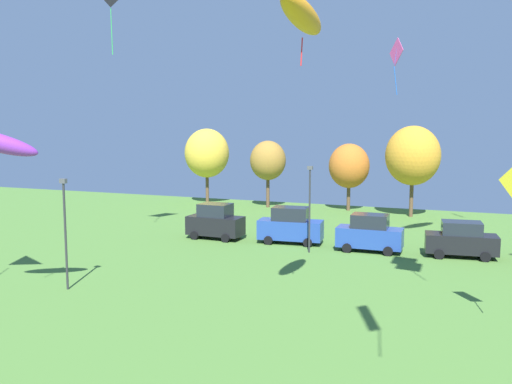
% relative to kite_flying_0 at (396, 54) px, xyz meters
% --- Properties ---
extents(kite_flying_0, '(1.07, 1.50, 3.65)m').
position_rel_kite_flying_0_xyz_m(kite_flying_0, '(0.00, 0.00, 0.00)').
color(kite_flying_0, '#E54C93').
extents(kite_flying_5, '(1.00, 4.55, 2.85)m').
position_rel_kite_flying_0_xyz_m(kite_flying_5, '(-1.61, -15.64, -0.34)').
color(kite_flying_5, orange).
extents(parked_car_leftmost, '(4.26, 2.18, 2.70)m').
position_rel_kite_flying_0_xyz_m(parked_car_leftmost, '(-13.11, 0.10, -11.83)').
color(parked_car_leftmost, black).
rests_on(parked_car_leftmost, ground).
extents(parked_car_second_from_left, '(4.81, 2.36, 2.69)m').
position_rel_kite_flying_0_xyz_m(parked_car_second_from_left, '(-7.27, 0.60, -11.84)').
color(parked_car_second_from_left, '#234299').
rests_on(parked_car_second_from_left, ground).
extents(parked_car_third_from_left, '(4.42, 2.05, 2.58)m').
position_rel_kite_flying_0_xyz_m(parked_car_third_from_left, '(-1.43, 0.09, -11.88)').
color(parked_car_third_from_left, '#234299').
rests_on(parked_car_third_from_left, ground).
extents(parked_car_rightmost_in_row, '(4.66, 2.44, 2.36)m').
position_rel_kite_flying_0_xyz_m(parked_car_rightmost_in_row, '(4.41, 0.65, -11.97)').
color(parked_car_rightmost_in_row, black).
rests_on(parked_car_rightmost_in_row, ground).
extents(light_post_0, '(0.36, 0.20, 5.89)m').
position_rel_kite_flying_0_xyz_m(light_post_0, '(-5.17, -1.73, -9.80)').
color(light_post_0, '#2D2D33').
rests_on(light_post_0, ground).
extents(light_post_1, '(0.36, 0.20, 5.84)m').
position_rel_kite_flying_0_xyz_m(light_post_1, '(-14.64, -14.50, -9.82)').
color(light_post_1, '#2D2D33').
rests_on(light_post_1, ground).
extents(treeline_tree_0, '(4.93, 4.93, 8.30)m').
position_rel_kite_flying_0_xyz_m(treeline_tree_0, '(-22.49, 17.37, -7.57)').
color(treeline_tree_0, brown).
rests_on(treeline_tree_0, ground).
extents(treeline_tree_1, '(3.78, 3.78, 7.05)m').
position_rel_kite_flying_0_xyz_m(treeline_tree_1, '(-15.07, 16.88, -8.19)').
color(treeline_tree_1, brown).
rests_on(treeline_tree_1, ground).
extents(treeline_tree_2, '(4.10, 4.10, 6.81)m').
position_rel_kite_flying_0_xyz_m(treeline_tree_2, '(-6.65, 17.82, -8.60)').
color(treeline_tree_2, brown).
rests_on(treeline_tree_2, ground).
extents(treeline_tree_3, '(5.08, 5.08, 8.60)m').
position_rel_kite_flying_0_xyz_m(treeline_tree_3, '(-0.30, 16.14, -7.35)').
color(treeline_tree_3, brown).
rests_on(treeline_tree_3, ground).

